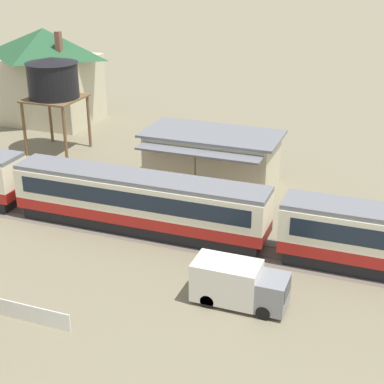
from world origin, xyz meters
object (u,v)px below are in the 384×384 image
object	(u,v)px
station_building	(212,159)
delivery_truck_grey	(238,284)
station_house_dark_green_roof	(47,74)
passenger_train	(142,201)
water_tower	(53,79)

from	to	relation	value
station_building	delivery_truck_grey	xyz separation A→B (m)	(6.91, -15.91, -1.00)
station_building	station_house_dark_green_roof	xyz separation A→B (m)	(-22.71, 11.24, 2.95)
passenger_train	delivery_truck_grey	size ratio (longest dim) A/B	17.94
passenger_train	station_house_dark_green_roof	world-z (taller)	station_house_dark_green_roof
delivery_truck_grey	water_tower	bearing A→B (deg)	141.19
station_house_dark_green_roof	station_building	bearing A→B (deg)	-26.33
passenger_train	station_house_dark_green_roof	xyz separation A→B (m)	(-20.94, 20.84, 2.95)
passenger_train	station_building	distance (m)	9.76
passenger_train	station_building	xyz separation A→B (m)	(1.77, 9.60, -0.00)
station_house_dark_green_roof	delivery_truck_grey	bearing A→B (deg)	-42.50
station_house_dark_green_roof	water_tower	size ratio (longest dim) A/B	1.22
station_house_dark_green_roof	water_tower	distance (m)	10.70
passenger_train	water_tower	bearing A→B (deg)	139.61
station_building	station_house_dark_green_roof	world-z (taller)	station_house_dark_green_roof
water_tower	delivery_truck_grey	world-z (taller)	water_tower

